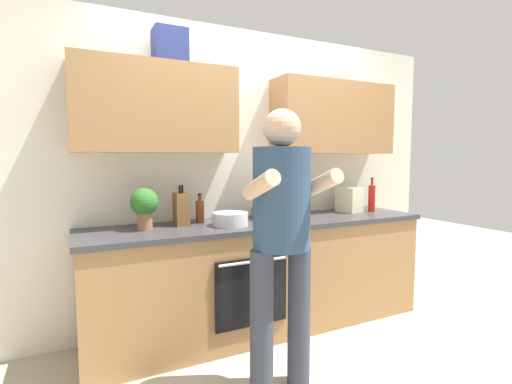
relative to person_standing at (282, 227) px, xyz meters
name	(u,v)px	position (x,y,z in m)	size (l,w,h in m)	color
ground_plane	(264,328)	(0.29, 0.78, -1.00)	(12.00, 12.00, 0.00)	#B2A893
back_wall_unit	(250,147)	(0.29, 1.05, 0.50)	(4.00, 0.38, 2.50)	silver
counter	(264,275)	(0.29, 0.78, -0.55)	(2.84, 0.67, 0.90)	#A37547
person_standing	(282,227)	(0.00, 0.00, 0.00)	(0.49, 0.45, 1.69)	#383D4C
bottle_soda	(304,204)	(0.73, 0.86, 0.01)	(0.05, 0.05, 0.27)	#198C33
bottle_water	(273,206)	(0.39, 0.81, 0.01)	(0.08, 0.08, 0.28)	silver
bottle_hotsauce	(372,198)	(1.47, 0.82, 0.03)	(0.07, 0.07, 0.32)	red
bottle_syrup	(295,203)	(0.60, 0.81, 0.03)	(0.07, 0.07, 0.31)	#8C4C14
bottle_soy	(258,208)	(0.26, 0.84, 0.00)	(0.06, 0.06, 0.25)	black
bottle_vinegar	(200,211)	(-0.20, 0.94, -0.01)	(0.07, 0.07, 0.23)	brown
cup_stoneware	(256,213)	(0.30, 0.95, -0.06)	(0.08, 0.08, 0.09)	slate
mixing_bowl	(230,219)	(-0.03, 0.71, -0.05)	(0.27, 0.27, 0.10)	silver
knife_block	(181,209)	(-0.36, 0.89, 0.02)	(0.10, 0.14, 0.31)	brown
potted_herb	(144,205)	(-0.65, 0.82, 0.08)	(0.20, 0.20, 0.30)	#9E6647
grocery_bag_rice	(349,200)	(1.25, 0.88, 0.01)	(0.18, 0.20, 0.23)	beige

